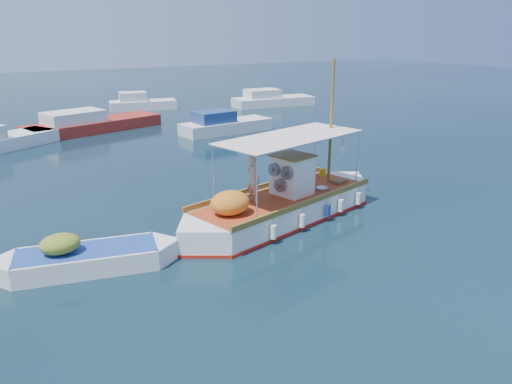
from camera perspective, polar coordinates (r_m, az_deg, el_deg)
ground at (r=19.13m, az=1.68°, el=-3.57°), size 160.00×160.00×0.00m
fishing_caique at (r=19.35m, az=2.96°, el=-1.61°), size 9.75×4.59×6.17m
dinghy at (r=16.37m, az=-18.89°, el=-7.38°), size 5.70×2.42×1.42m
bg_boat_n at (r=38.08m, az=-18.46°, el=7.30°), size 10.15×5.52×1.80m
bg_boat_ne at (r=35.94m, az=-3.71°, el=7.59°), size 6.88×2.98×1.80m
bg_boat_e at (r=48.66m, az=1.72°, el=10.41°), size 7.95×3.24×1.80m
bg_boat_far_n at (r=47.54m, az=-13.01°, el=9.77°), size 6.18×3.06×1.80m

